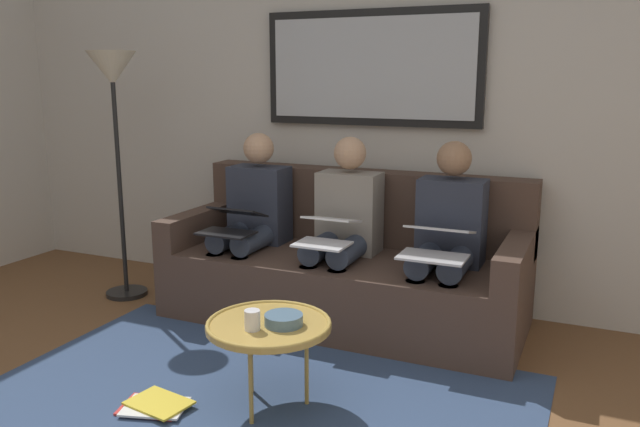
{
  "coord_description": "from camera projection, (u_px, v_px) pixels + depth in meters",
  "views": [
    {
      "loc": [
        -1.43,
        1.49,
        1.51
      ],
      "look_at": [
        0.0,
        -1.7,
        0.75
      ],
      "focal_mm": 35.96,
      "sensor_mm": 36.0,
      "label": 1
    }
  ],
  "objects": [
    {
      "name": "magazine_stack",
      "position": [
        155.0,
        405.0,
        2.94
      ],
      "size": [
        0.35,
        0.28,
        0.03
      ],
      "color": "red",
      "rests_on": "ground_plane"
    },
    {
      "name": "laptop_white",
      "position": [
        327.0,
        230.0,
        3.69
      ],
      "size": [
        0.3,
        0.36,
        0.15
      ],
      "color": "white"
    },
    {
      "name": "bowl",
      "position": [
        284.0,
        320.0,
        2.86
      ],
      "size": [
        0.17,
        0.17,
        0.05
      ],
      "primitive_type": "cylinder",
      "color": "slate",
      "rests_on": "coffee_table"
    },
    {
      "name": "person_right",
      "position": [
        252.0,
        216.0,
        4.17
      ],
      "size": [
        0.38,
        0.58,
        1.14
      ],
      "color": "#2D3342",
      "rests_on": "couch"
    },
    {
      "name": "couch",
      "position": [
        347.0,
        269.0,
        4.04
      ],
      "size": [
        2.2,
        0.9,
        0.9
      ],
      "color": "#4C382D",
      "rests_on": "ground_plane"
    },
    {
      "name": "laptop_silver",
      "position": [
        437.0,
        241.0,
        3.44
      ],
      "size": [
        0.35,
        0.37,
        0.16
      ],
      "color": "silver"
    },
    {
      "name": "standing_lamp",
      "position": [
        114.0,
        96.0,
        4.19
      ],
      "size": [
        0.32,
        0.32,
        1.66
      ],
      "color": "black",
      "rests_on": "ground_plane"
    },
    {
      "name": "framed_mirror",
      "position": [
        371.0,
        68.0,
        4.12
      ],
      "size": [
        1.46,
        0.05,
        0.74
      ],
      "color": "black"
    },
    {
      "name": "coffee_table",
      "position": [
        269.0,
        326.0,
        2.89
      ],
      "size": [
        0.57,
        0.57,
        0.42
      ],
      "color": "tan",
      "rests_on": "ground_plane"
    },
    {
      "name": "area_rug",
      "position": [
        245.0,
        406.0,
        2.97
      ],
      "size": [
        2.6,
        1.8,
        0.01
      ],
      "primitive_type": "cube",
      "color": "#33476B",
      "rests_on": "ground_plane"
    },
    {
      "name": "person_middle",
      "position": [
        343.0,
        225.0,
        3.91
      ],
      "size": [
        0.38,
        0.58,
        1.14
      ],
      "color": "gray",
      "rests_on": "couch"
    },
    {
      "name": "laptop_black",
      "position": [
        233.0,
        221.0,
        3.95
      ],
      "size": [
        0.33,
        0.35,
        0.15
      ],
      "color": "black"
    },
    {
      "name": "wall_rear",
      "position": [
        375.0,
        107.0,
        4.26
      ],
      "size": [
        6.0,
        0.12,
        2.6
      ],
      "primitive_type": "cube",
      "color": "beige",
      "rests_on": "ground_plane"
    },
    {
      "name": "cup",
      "position": [
        252.0,
        320.0,
        2.81
      ],
      "size": [
        0.07,
        0.07,
        0.09
      ],
      "primitive_type": "cylinder",
      "color": "silver",
      "rests_on": "coffee_table"
    },
    {
      "name": "person_left",
      "position": [
        447.0,
        236.0,
        3.66
      ],
      "size": [
        0.38,
        0.58,
        1.14
      ],
      "color": "#2D3342",
      "rests_on": "couch"
    }
  ]
}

